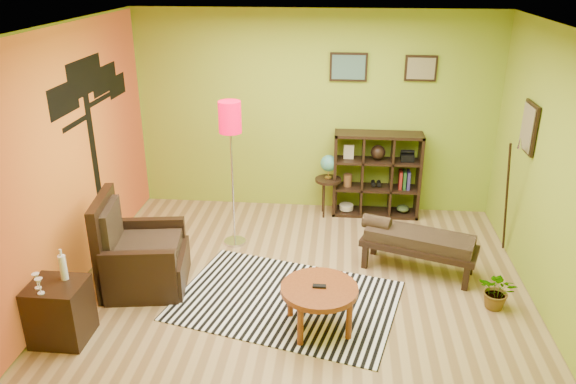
# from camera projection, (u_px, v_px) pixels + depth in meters

# --- Properties ---
(ground) EXTENTS (5.00, 5.00, 0.00)m
(ground) POSITION_uv_depth(u_px,v_px,m) (301.00, 286.00, 6.27)
(ground) COLOR tan
(ground) RESTS_ON ground
(room_shell) EXTENTS (5.04, 4.54, 2.82)m
(room_shell) POSITION_uv_depth(u_px,v_px,m) (293.00, 131.00, 5.60)
(room_shell) COLOR #8EAB2B
(room_shell) RESTS_ON ground
(zebra_rug) EXTENTS (2.59, 2.07, 0.01)m
(zebra_rug) POSITION_uv_depth(u_px,v_px,m) (286.00, 300.00, 6.00)
(zebra_rug) COLOR white
(zebra_rug) RESTS_ON ground
(coffee_table) EXTENTS (0.76, 0.76, 0.48)m
(coffee_table) POSITION_uv_depth(u_px,v_px,m) (319.00, 293.00, 5.43)
(coffee_table) COLOR brown
(coffee_table) RESTS_ON ground
(armchair) EXTENTS (1.01, 1.01, 1.07)m
(armchair) POSITION_uv_depth(u_px,v_px,m) (139.00, 259.00, 6.19)
(armchair) COLOR black
(armchair) RESTS_ON ground
(side_cabinet) EXTENTS (0.51, 0.46, 0.91)m
(side_cabinet) POSITION_uv_depth(u_px,v_px,m) (60.00, 311.00, 5.31)
(side_cabinet) COLOR black
(side_cabinet) RESTS_ON ground
(floor_lamp) EXTENTS (0.28, 0.28, 1.85)m
(floor_lamp) POSITION_uv_depth(u_px,v_px,m) (230.00, 131.00, 6.65)
(floor_lamp) COLOR silver
(floor_lamp) RESTS_ON ground
(globe_table) EXTENTS (0.37, 0.37, 0.89)m
(globe_table) POSITION_uv_depth(u_px,v_px,m) (328.00, 170.00, 7.77)
(globe_table) COLOR black
(globe_table) RESTS_ON ground
(cube_shelf) EXTENTS (1.20, 0.35, 1.20)m
(cube_shelf) POSITION_uv_depth(u_px,v_px,m) (378.00, 175.00, 7.82)
(cube_shelf) COLOR black
(cube_shelf) RESTS_ON ground
(bench) EXTENTS (1.38, 0.86, 0.60)m
(bench) POSITION_uv_depth(u_px,v_px,m) (416.00, 241.00, 6.46)
(bench) COLOR black
(bench) RESTS_ON ground
(potted_plant) EXTENTS (0.52, 0.54, 0.33)m
(potted_plant) POSITION_uv_depth(u_px,v_px,m) (497.00, 294.00, 5.83)
(potted_plant) COLOR #26661E
(potted_plant) RESTS_ON ground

